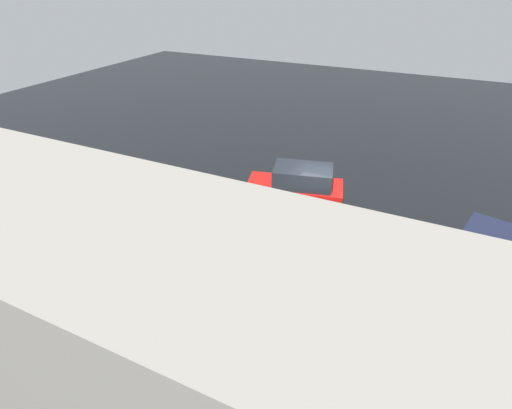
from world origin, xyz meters
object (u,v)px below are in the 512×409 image
fire_hydrant (230,230)px  moving_hatchback (297,190)px  sign_post (206,219)px  pedestrian (209,214)px

fire_hydrant → moving_hatchback: bearing=-116.5°
moving_hatchback → fire_hydrant: moving_hatchback is taller
fire_hydrant → sign_post: sign_post is taller
moving_hatchback → fire_hydrant: (1.51, 3.03, -0.63)m
moving_hatchback → pedestrian: 3.90m
fire_hydrant → pedestrian: pedestrian is taller
moving_hatchback → sign_post: (1.73, 4.28, 0.55)m
fire_hydrant → pedestrian: size_ratio=0.50×
sign_post → fire_hydrant: bearing=-99.7°
moving_hatchback → pedestrian: size_ratio=2.59×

